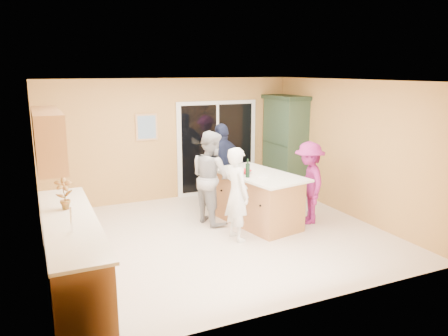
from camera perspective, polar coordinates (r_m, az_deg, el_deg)
name	(u,v)px	position (r m, az deg, el deg)	size (l,w,h in m)	color
floor	(218,235)	(7.56, -0.73, -8.80)	(5.50, 5.50, 0.00)	beige
ceiling	(218,81)	(7.03, -0.79, 11.32)	(5.50, 5.00, 0.10)	white
wall_back	(172,140)	(9.49, -6.82, 3.72)	(5.50, 0.10, 2.60)	#EEBC62
wall_front	(306,202)	(5.06, 10.66, -4.42)	(5.50, 0.10, 2.60)	#EEBC62
wall_left	(38,178)	(6.61, -23.18, -1.19)	(0.10, 5.00, 2.60)	#EEBC62
wall_right	(351,149)	(8.64, 16.23, 2.40)	(0.10, 5.00, 2.60)	#EEBC62
left_cabinet_run	(73,259)	(5.88, -19.17, -11.15)	(0.65, 3.05, 1.24)	#A56B40
upper_cabinets	(48,138)	(6.31, -22.00, 3.63)	(0.35, 1.60, 0.75)	#A56B40
sliding_door	(217,148)	(9.86, -0.89, 2.67)	(1.90, 0.07, 2.10)	white
framed_picture	(147,127)	(9.28, -10.07, 5.28)	(0.46, 0.04, 0.56)	tan
kitchen_island	(258,200)	(8.00, 4.46, -4.23)	(1.30, 1.95, 0.95)	#A56B40
green_hutch	(285,146)	(10.03, 7.99, 2.88)	(0.64, 1.21, 2.21)	#1E3021
woman_white	(237,194)	(7.18, 1.70, -3.41)	(0.57, 0.37, 1.56)	silver
woman_grey	(211,177)	(7.96, -1.68, -1.22)	(0.83, 0.65, 1.71)	#9A9A9C
woman_navy	(223,167)	(8.73, -0.18, 0.16)	(1.02, 0.43, 1.75)	#1A2139
woman_magenta	(309,183)	(8.12, 11.03, -1.90)	(0.98, 0.56, 1.51)	#8C1E6A
serving_bowl	(244,172)	(7.86, 2.59, -0.48)	(0.26, 0.26, 0.06)	red
tulip_vase	(64,194)	(6.20, -20.18, -3.15)	(0.23, 0.16, 0.44)	red
tumbler_near	(240,170)	(7.87, 2.14, -0.29)	(0.07, 0.07, 0.11)	red
tumbler_far	(247,171)	(7.80, 2.98, -0.45)	(0.07, 0.07, 0.10)	red
wine_bottle	(248,170)	(7.56, 3.11, -0.27)	(0.08, 0.08, 0.33)	black
white_plate	(262,176)	(7.69, 5.02, -0.99)	(0.23, 0.23, 0.02)	white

